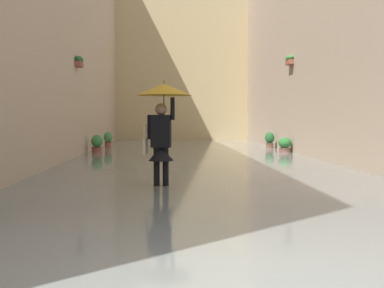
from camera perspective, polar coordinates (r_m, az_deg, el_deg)
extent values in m
plane|color=slate|center=(18.45, 0.09, -1.63)|extent=(70.64, 70.64, 0.00)
cube|color=slate|center=(18.44, 0.09, -1.49)|extent=(8.85, 34.26, 0.09)
cube|color=tan|center=(19.48, 15.01, 11.25)|extent=(1.80, 32.26, 8.64)
cube|color=#9E563D|center=(21.38, 10.47, 8.65)|extent=(0.20, 0.70, 0.18)
ellipsoid|color=#387F3D|center=(21.39, 10.47, 9.08)|extent=(0.28, 0.76, 0.24)
cube|color=brown|center=(18.82, -12.08, 8.41)|extent=(0.20, 0.70, 0.18)
ellipsoid|color=#23602D|center=(18.84, -12.09, 8.89)|extent=(0.28, 0.76, 0.24)
cube|color=tan|center=(33.72, -1.16, 10.65)|extent=(11.65, 1.80, 12.05)
cube|color=#4C4233|center=(10.48, -3.83, -4.76)|extent=(0.15, 0.25, 0.10)
cylinder|color=black|center=(10.43, -3.84, -2.44)|extent=(0.14, 0.14, 0.75)
cube|color=#4C4233|center=(10.45, -2.86, -4.78)|extent=(0.15, 0.25, 0.10)
cylinder|color=black|center=(10.40, -2.86, -2.45)|extent=(0.14, 0.14, 0.75)
cube|color=black|center=(10.37, -3.36, 1.39)|extent=(0.41, 0.28, 0.64)
cone|color=black|center=(10.39, -3.35, -1.04)|extent=(0.57, 0.57, 0.28)
sphere|color=#8C664C|center=(10.37, -3.37, 3.76)|extent=(0.23, 0.23, 0.23)
cylinder|color=black|center=(10.34, -2.11, 3.83)|extent=(0.10, 0.10, 0.44)
cylinder|color=black|center=(10.42, -4.61, 1.83)|extent=(0.10, 0.10, 0.48)
cylinder|color=black|center=(10.37, -3.04, 4.52)|extent=(0.02, 0.02, 0.49)
cone|color=gold|center=(10.38, -3.05, 5.89)|extent=(1.09, 1.09, 0.22)
cylinder|color=black|center=(10.38, -3.05, 6.66)|extent=(0.01, 0.01, 0.08)
cube|color=beige|center=(10.42, -5.05, -0.26)|extent=(0.10, 0.29, 0.32)
torus|color=beige|center=(10.41, -5.06, 1.28)|extent=(0.07, 0.30, 0.30)
cylinder|color=brown|center=(21.09, 9.98, -0.78)|extent=(0.43, 0.43, 0.24)
torus|color=brown|center=(21.08, 9.98, -0.45)|extent=(0.47, 0.47, 0.04)
ellipsoid|color=#2D7033|center=(21.07, 9.98, 0.13)|extent=(0.52, 0.52, 0.43)
cylinder|color=brown|center=(20.84, -10.21, -0.77)|extent=(0.40, 0.40, 0.29)
torus|color=brown|center=(20.83, -10.21, -0.37)|extent=(0.44, 0.44, 0.04)
ellipsoid|color=#387F3D|center=(20.82, -10.22, 0.30)|extent=(0.45, 0.45, 0.49)
cylinder|color=brown|center=(23.94, 8.37, -0.29)|extent=(0.34, 0.34, 0.29)
torus|color=brown|center=(23.93, 8.38, 0.05)|extent=(0.37, 0.37, 0.04)
ellipsoid|color=#23602D|center=(23.92, 8.38, 0.66)|extent=(0.42, 0.42, 0.51)
cylinder|color=brown|center=(23.51, -9.03, -0.27)|extent=(0.29, 0.29, 0.36)
torus|color=brown|center=(23.51, -9.04, 0.16)|extent=(0.33, 0.33, 0.04)
ellipsoid|color=#428947|center=(23.50, -9.04, 0.74)|extent=(0.39, 0.39, 0.47)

